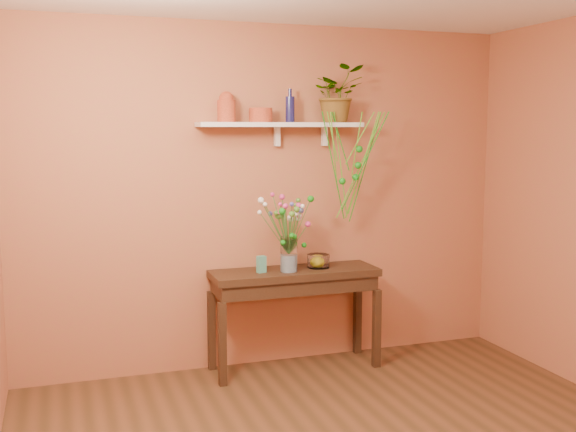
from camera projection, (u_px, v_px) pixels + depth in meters
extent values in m
cube|color=#A5683D|center=(270.00, 197.00, 5.46)|extent=(4.00, 0.04, 2.70)
cube|color=#3D2718|center=(295.00, 273.00, 5.36)|extent=(1.31, 0.42, 0.06)
cube|color=#3D2718|center=(295.00, 284.00, 5.37)|extent=(1.26, 0.39, 0.11)
cube|color=#3D2718|center=(222.00, 344.00, 5.05)|extent=(0.06, 0.06, 0.63)
cube|color=#3D2718|center=(377.00, 328.00, 5.45)|extent=(0.06, 0.06, 0.63)
cube|color=#3D2718|center=(212.00, 331.00, 5.39)|extent=(0.06, 0.06, 0.63)
cube|color=#3D2718|center=(357.00, 317.00, 5.79)|extent=(0.06, 0.06, 0.63)
cube|color=white|center=(281.00, 125.00, 5.29)|extent=(1.30, 0.24, 0.04)
cube|color=white|center=(277.00, 137.00, 5.39)|extent=(0.04, 0.05, 0.15)
cube|color=white|center=(324.00, 136.00, 5.51)|extent=(0.04, 0.05, 0.15)
cylinder|color=#C13F26|center=(226.00, 111.00, 5.13)|extent=(0.17, 0.17, 0.16)
sphere|color=#C13F26|center=(226.00, 99.00, 5.12)|extent=(0.11, 0.11, 0.11)
cylinder|color=#C13F26|center=(261.00, 115.00, 5.23)|extent=(0.24, 0.24, 0.11)
cylinder|color=#171647|center=(290.00, 109.00, 5.29)|extent=(0.08, 0.08, 0.20)
cylinder|color=#171647|center=(290.00, 93.00, 5.28)|extent=(0.03, 0.03, 0.06)
imported|color=#197F17|center=(337.00, 94.00, 5.41)|extent=(0.41, 0.35, 0.45)
cylinder|color=#197F17|center=(365.00, 167.00, 5.44)|extent=(0.25, 0.05, 0.87)
cylinder|color=#4FA825|center=(363.00, 166.00, 5.38)|extent=(0.19, 0.24, 0.85)
cylinder|color=#4FA825|center=(332.00, 137.00, 5.28)|extent=(0.13, 0.10, 0.38)
cylinder|color=#197F17|center=(341.00, 142.00, 5.35)|extent=(0.18, 0.05, 0.46)
cylinder|color=#4FA825|center=(357.00, 144.00, 5.38)|extent=(0.05, 0.11, 0.50)
cylinder|color=#4FA825|center=(360.00, 138.00, 5.35)|extent=(0.19, 0.15, 0.41)
cylinder|color=#197F17|center=(333.00, 166.00, 5.34)|extent=(0.24, 0.10, 0.84)
cylinder|color=#4FA825|center=(334.00, 152.00, 5.35)|extent=(0.10, 0.07, 0.61)
cylinder|color=#4FA825|center=(360.00, 165.00, 5.41)|extent=(0.38, 0.08, 0.84)
cylinder|color=#197F17|center=(365.00, 162.00, 5.33)|extent=(0.29, 0.24, 0.78)
cylinder|color=#4FA825|center=(363.00, 164.00, 5.35)|extent=(0.15, 0.25, 0.81)
cylinder|color=#4FA825|center=(341.00, 165.00, 5.39)|extent=(0.14, 0.05, 0.83)
sphere|color=#197F17|center=(355.00, 177.00, 5.40)|extent=(0.05, 0.05, 0.05)
sphere|color=#197F17|center=(342.00, 181.00, 5.34)|extent=(0.05, 0.05, 0.05)
sphere|color=#197F17|center=(358.00, 165.00, 5.36)|extent=(0.05, 0.05, 0.05)
sphere|color=#197F17|center=(359.00, 149.00, 5.33)|extent=(0.05, 0.05, 0.05)
cylinder|color=white|center=(289.00, 254.00, 5.27)|extent=(0.13, 0.13, 0.27)
cylinder|color=silver|center=(289.00, 263.00, 5.28)|extent=(0.12, 0.12, 0.13)
cylinder|color=#386B28|center=(290.00, 234.00, 5.16)|extent=(0.04, 0.18, 0.33)
sphere|color=#559730|center=(292.00, 214.00, 5.05)|extent=(0.05, 0.05, 0.05)
cylinder|color=#386B28|center=(293.00, 232.00, 5.21)|extent=(0.04, 0.09, 0.35)
sphere|color=#559730|center=(297.00, 209.00, 5.16)|extent=(0.05, 0.05, 0.05)
cylinder|color=#386B28|center=(292.00, 234.00, 5.23)|extent=(0.04, 0.07, 0.32)
sphere|color=white|center=(296.00, 213.00, 5.18)|extent=(0.04, 0.04, 0.04)
cylinder|color=#386B28|center=(296.00, 230.00, 5.22)|extent=(0.08, 0.10, 0.37)
sphere|color=white|center=(302.00, 206.00, 5.16)|extent=(0.03, 0.03, 0.03)
cylinder|color=#386B28|center=(294.00, 235.00, 5.24)|extent=(0.08, 0.05, 0.30)
sphere|color=white|center=(300.00, 216.00, 5.22)|extent=(0.03, 0.03, 0.03)
cylinder|color=#386B28|center=(294.00, 230.00, 5.23)|extent=(0.07, 0.06, 0.38)
sphere|color=#D53383|center=(299.00, 205.00, 5.19)|extent=(0.04, 0.04, 0.04)
cylinder|color=#386B28|center=(298.00, 239.00, 5.25)|extent=(0.14, 0.06, 0.23)
sphere|color=#D53383|center=(308.00, 224.00, 5.24)|extent=(0.05, 0.05, 0.05)
cylinder|color=#386B28|center=(300.00, 226.00, 5.25)|extent=(0.17, 0.05, 0.42)
sphere|color=#197F17|center=(311.00, 199.00, 5.23)|extent=(0.05, 0.05, 0.05)
cylinder|color=#386B28|center=(294.00, 235.00, 5.27)|extent=(0.10, 0.02, 0.29)
sphere|color=#D53383|center=(299.00, 216.00, 5.28)|extent=(0.04, 0.04, 0.04)
cylinder|color=#386B28|center=(295.00, 232.00, 5.29)|extent=(0.12, 0.06, 0.33)
sphere|color=#4C4DA4|center=(301.00, 210.00, 5.31)|extent=(0.05, 0.05, 0.05)
cylinder|color=#386B28|center=(293.00, 227.00, 5.27)|extent=(0.09, 0.03, 0.41)
sphere|color=#559730|center=(298.00, 200.00, 5.27)|extent=(0.04, 0.04, 0.04)
cylinder|color=#386B28|center=(292.00, 229.00, 5.29)|extent=(0.08, 0.07, 0.37)
sphere|color=#559730|center=(295.00, 205.00, 5.31)|extent=(0.03, 0.03, 0.03)
cylinder|color=#386B28|center=(294.00, 235.00, 5.32)|extent=(0.12, 0.12, 0.26)
sphere|color=white|center=(298.00, 218.00, 5.38)|extent=(0.05, 0.05, 0.05)
cylinder|color=#386B28|center=(290.00, 236.00, 5.34)|extent=(0.07, 0.16, 0.25)
sphere|color=white|center=(290.00, 219.00, 5.40)|extent=(0.05, 0.05, 0.05)
cylinder|color=#386B28|center=(289.00, 235.00, 5.29)|extent=(0.03, 0.07, 0.27)
sphere|color=white|center=(289.00, 217.00, 5.31)|extent=(0.03, 0.03, 0.03)
cylinder|color=#386B28|center=(287.00, 230.00, 5.31)|extent=(0.01, 0.13, 0.35)
sphere|color=#D53383|center=(284.00, 207.00, 5.34)|extent=(0.03, 0.03, 0.03)
cylinder|color=#386B28|center=(285.00, 225.00, 5.28)|extent=(0.03, 0.09, 0.43)
sphere|color=#D53383|center=(282.00, 197.00, 5.29)|extent=(0.05, 0.05, 0.05)
cylinder|color=#386B28|center=(285.00, 234.00, 5.30)|extent=(0.03, 0.12, 0.28)
sphere|color=#197F17|center=(282.00, 216.00, 5.33)|extent=(0.05, 0.05, 0.05)
cylinder|color=#386B28|center=(281.00, 224.00, 5.29)|extent=(0.09, 0.14, 0.45)
sphere|color=#D53383|center=(272.00, 195.00, 5.31)|extent=(0.04, 0.04, 0.04)
cylinder|color=#386B28|center=(279.00, 233.00, 5.28)|extent=(0.12, 0.12, 0.30)
sphere|color=#4C4DA4|center=(270.00, 214.00, 5.30)|extent=(0.04, 0.04, 0.04)
cylinder|color=#386B28|center=(283.00, 235.00, 5.26)|extent=(0.08, 0.06, 0.29)
sphere|color=#559730|center=(278.00, 216.00, 5.26)|extent=(0.05, 0.05, 0.05)
cylinder|color=#386B28|center=(283.00, 233.00, 5.25)|extent=(0.10, 0.03, 0.31)
sphere|color=#559730|center=(276.00, 213.00, 5.22)|extent=(0.04, 0.04, 0.04)
cylinder|color=#386B28|center=(275.00, 227.00, 5.21)|extent=(0.23, 0.01, 0.42)
sphere|color=white|center=(261.00, 200.00, 5.15)|extent=(0.05, 0.05, 0.05)
cylinder|color=#386B28|center=(274.00, 233.00, 5.20)|extent=(0.24, 0.02, 0.33)
sphere|color=white|center=(260.00, 212.00, 5.14)|extent=(0.03, 0.03, 0.03)
cylinder|color=#386B28|center=(277.00, 229.00, 5.21)|extent=(0.20, 0.02, 0.39)
sphere|color=white|center=(265.00, 204.00, 5.14)|extent=(0.04, 0.04, 0.04)
cylinder|color=#386B28|center=(284.00, 233.00, 5.20)|extent=(0.10, 0.09, 0.33)
sphere|color=#D53383|center=(280.00, 212.00, 5.12)|extent=(0.04, 0.04, 0.04)
cylinder|color=#386B28|center=(285.00, 229.00, 5.21)|extent=(0.09, 0.06, 0.39)
sphere|color=#D53383|center=(280.00, 204.00, 5.15)|extent=(0.03, 0.03, 0.03)
cylinder|color=#386B28|center=(286.00, 233.00, 5.16)|extent=(0.10, 0.15, 0.35)
sphere|color=#197F17|center=(282.00, 211.00, 5.06)|extent=(0.05, 0.05, 0.05)
cylinder|color=#386B28|center=(287.00, 230.00, 5.18)|extent=(0.07, 0.13, 0.38)
sphere|color=#D53383|center=(285.00, 206.00, 5.09)|extent=(0.04, 0.04, 0.04)
cylinder|color=#386B28|center=(290.00, 229.00, 5.14)|extent=(0.05, 0.22, 0.41)
sphere|color=#4C4DA4|center=(292.00, 204.00, 5.00)|extent=(0.03, 0.03, 0.03)
sphere|color=#197F17|center=(283.00, 243.00, 5.17)|extent=(0.04, 0.04, 0.04)
sphere|color=#197F17|center=(289.00, 243.00, 5.32)|extent=(0.04, 0.04, 0.04)
sphere|color=#197F17|center=(294.00, 237.00, 5.17)|extent=(0.04, 0.04, 0.04)
sphere|color=#197F17|center=(304.00, 245.00, 5.32)|extent=(0.04, 0.04, 0.04)
sphere|color=#197F17|center=(283.00, 240.00, 5.32)|extent=(0.04, 0.04, 0.04)
sphere|color=#197F17|center=(292.00, 236.00, 5.14)|extent=(0.04, 0.04, 0.04)
cylinder|color=white|center=(318.00, 261.00, 5.43)|extent=(0.18, 0.18, 0.11)
cylinder|color=white|center=(318.00, 267.00, 5.44)|extent=(0.17, 0.17, 0.01)
sphere|color=yellow|center=(318.00, 262.00, 5.42)|extent=(0.09, 0.09, 0.09)
cube|color=teal|center=(261.00, 264.00, 5.24)|extent=(0.07, 0.06, 0.13)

